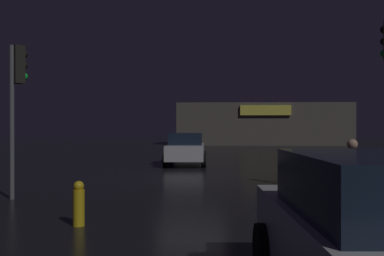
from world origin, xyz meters
The scene contains 6 objects.
ground_plane centered at (0.00, 0.00, 0.00)m, with size 120.00×120.00×0.00m, color black.
store_building centered at (5.91, 29.58, 2.14)m, with size 17.52×6.59×4.27m.
traffic_signal_main centered at (-4.29, -4.78, 2.96)m, with size 0.42×0.43×3.97m.
car_near centered at (-0.54, 5.27, 0.78)m, with size 2.02×4.38×1.57m.
pedestrian centered at (3.61, -6.87, 0.94)m, with size 0.44×0.44×1.62m.
fire_hydrant centered at (-1.72, -7.70, 0.42)m, with size 0.22×0.22×0.85m.
Camera 1 is at (0.81, -15.58, 1.87)m, focal length 39.84 mm.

